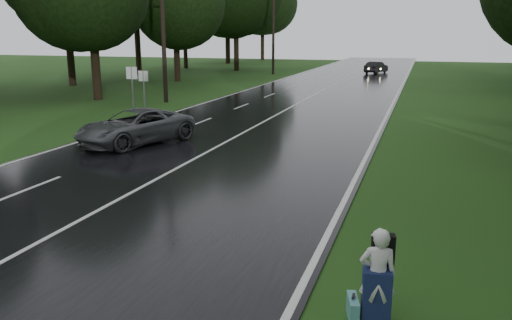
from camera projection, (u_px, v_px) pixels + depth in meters
The scene contains 14 objects.
ground at pixel (73, 225), 11.90m from camera, with size 160.00×160.00×0.00m, color #214615.
road at pixel (289, 109), 30.33m from camera, with size 12.00×140.00×0.04m, color black.
lane_center at pixel (289, 108), 30.32m from camera, with size 0.12×140.00×0.01m, color silver.
grey_car at pixel (135, 127), 20.50m from camera, with size 2.28×4.95×1.38m, color #515356.
far_car at pixel (376, 67), 57.48m from camera, with size 1.37×3.93×1.30m, color black.
hitchhiker at pixel (378, 279), 7.77m from camera, with size 0.63×0.58×1.56m.
suitcase at pixel (353, 308), 7.97m from camera, with size 0.15×0.51×0.36m, color teal.
utility_pole_mid at pixel (166, 102), 33.44m from camera, with size 1.80×0.28×10.74m, color black, non-canonical shape.
utility_pole_far at pixel (273, 74), 56.58m from camera, with size 1.80×0.28×10.93m, color black, non-canonical shape.
road_sign_a at pixel (134, 117), 27.44m from camera, with size 0.65×0.10×2.69m, color white, non-canonical shape.
road_sign_b at pixel (145, 114), 28.51m from camera, with size 0.58×0.10×2.40m, color white, non-canonical shape.
tree_left_d at pixel (98, 100), 34.68m from camera, with size 8.09×8.09×12.63m, color black, non-canonical shape.
tree_left_e at pixel (178, 81), 48.28m from camera, with size 7.67×7.67×11.98m, color black, non-canonical shape.
tree_left_f at pixel (237, 71), 62.15m from camera, with size 10.35×10.35×16.18m, color black, non-canonical shape.
Camera 1 is at (7.58, -9.27, 4.37)m, focal length 35.54 mm.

